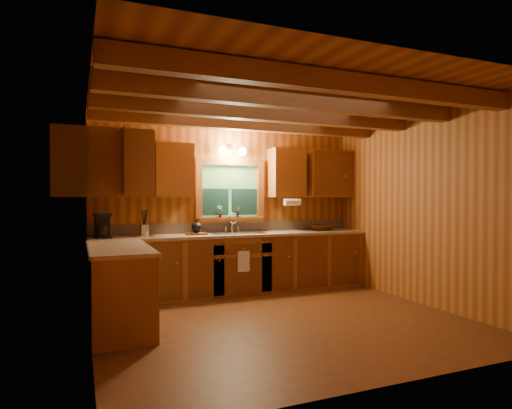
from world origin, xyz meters
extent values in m
plane|color=#5A3115|center=(0.00, 0.00, 0.00)|extent=(4.20, 4.20, 0.00)
plane|color=brown|center=(0.00, 0.00, 2.60)|extent=(4.20, 4.20, 0.00)
plane|color=brown|center=(0.00, 1.90, 1.30)|extent=(4.20, 0.00, 4.20)
plane|color=brown|center=(0.00, -1.90, 1.30)|extent=(4.20, 0.00, 4.20)
plane|color=brown|center=(-2.10, 0.00, 1.30)|extent=(0.00, 3.80, 3.80)
plane|color=brown|center=(2.10, 0.00, 1.30)|extent=(0.00, 3.80, 3.80)
cube|color=brown|center=(0.00, -1.20, 2.49)|extent=(4.20, 0.14, 0.18)
cube|color=brown|center=(0.00, -0.40, 2.49)|extent=(4.20, 0.14, 0.18)
cube|color=brown|center=(0.00, 0.40, 2.49)|extent=(4.20, 0.14, 0.18)
cube|color=brown|center=(0.00, 1.20, 2.49)|extent=(4.20, 0.14, 0.18)
cube|color=brown|center=(0.00, 1.59, 0.43)|extent=(4.20, 0.62, 0.86)
cube|color=brown|center=(-1.79, 0.48, 0.43)|extent=(0.62, 1.60, 0.86)
cube|color=tan|center=(0.00, 1.59, 0.88)|extent=(4.20, 0.66, 0.04)
cube|color=tan|center=(-1.78, 0.48, 0.88)|extent=(0.64, 1.60, 0.04)
cube|color=tan|center=(0.00, 1.89, 0.98)|extent=(4.20, 0.02, 0.16)
cube|color=white|center=(-1.47, 0.68, 0.43)|extent=(0.02, 0.60, 0.80)
cube|color=brown|center=(-1.70, 1.73, 1.84)|extent=(0.78, 0.34, 0.78)
cube|color=brown|center=(-0.92, 1.73, 1.84)|extent=(0.55, 0.34, 0.78)
cube|color=brown|center=(0.92, 1.73, 1.84)|extent=(0.55, 0.34, 0.78)
cube|color=brown|center=(1.70, 1.73, 1.84)|extent=(0.78, 0.34, 0.78)
cube|color=brown|center=(-1.93, 0.68, 1.84)|extent=(0.34, 1.10, 0.78)
cube|color=brown|center=(0.00, 1.86, 2.00)|extent=(1.12, 0.08, 0.10)
cube|color=brown|center=(0.00, 1.86, 1.10)|extent=(1.12, 0.08, 0.10)
cube|color=brown|center=(-0.51, 1.86, 1.55)|extent=(0.10, 0.08, 0.80)
cube|color=brown|center=(0.51, 1.86, 1.55)|extent=(0.10, 0.08, 0.80)
cube|color=#488136|center=(0.00, 1.90, 1.55)|extent=(0.92, 0.01, 0.80)
cube|color=#102F2F|center=(-0.24, 1.87, 1.37)|extent=(0.42, 0.02, 0.42)
cube|color=#102F2F|center=(0.24, 1.87, 1.37)|extent=(0.42, 0.02, 0.42)
cylinder|color=black|center=(0.00, 1.87, 1.57)|extent=(0.92, 0.01, 0.01)
cube|color=brown|center=(0.00, 1.82, 1.12)|extent=(1.06, 0.14, 0.04)
cylinder|color=black|center=(0.00, 1.86, 2.23)|extent=(0.08, 0.03, 0.08)
cylinder|color=black|center=(-0.10, 1.80, 2.23)|extent=(0.09, 0.17, 0.08)
cylinder|color=black|center=(0.10, 1.80, 2.23)|extent=(0.09, 0.17, 0.08)
sphere|color=#FFE0A5|center=(-0.16, 1.74, 2.16)|extent=(0.13, 0.13, 0.13)
sphere|color=#FFE0A5|center=(0.16, 1.74, 2.16)|extent=(0.13, 0.13, 0.13)
cylinder|color=white|center=(0.92, 1.53, 1.37)|extent=(0.27, 0.11, 0.11)
cube|color=white|center=(0.00, 1.26, 0.52)|extent=(0.18, 0.01, 0.30)
cube|color=silver|center=(0.00, 1.60, 0.91)|extent=(0.82, 0.48, 0.02)
cube|color=#262628|center=(-0.19, 1.60, 0.84)|extent=(0.34, 0.40, 0.14)
cube|color=#262628|center=(0.19, 1.60, 0.84)|extent=(0.34, 0.40, 0.14)
cylinder|color=silver|center=(0.00, 1.78, 1.01)|extent=(0.04, 0.04, 0.22)
torus|color=silver|center=(0.00, 1.72, 1.12)|extent=(0.16, 0.02, 0.16)
cube|color=black|center=(-1.91, 1.55, 0.92)|extent=(0.19, 0.23, 0.03)
cube|color=black|center=(-1.91, 1.62, 1.08)|extent=(0.19, 0.08, 0.31)
cube|color=black|center=(-1.91, 1.53, 1.21)|extent=(0.19, 0.21, 0.04)
cylinder|color=black|center=(-1.91, 1.52, 1.00)|extent=(0.11, 0.11, 0.14)
cylinder|color=silver|center=(-1.36, 1.63, 0.98)|extent=(0.13, 0.13, 0.17)
cylinder|color=black|center=(-1.37, 1.62, 1.15)|extent=(0.03, 0.04, 0.24)
cylinder|color=black|center=(-1.36, 1.63, 1.15)|extent=(0.01, 0.01, 0.24)
cylinder|color=black|center=(-1.34, 1.64, 1.15)|extent=(0.03, 0.04, 0.24)
cylinder|color=black|center=(-1.32, 1.65, 1.15)|extent=(0.05, 0.06, 0.24)
cube|color=#5F3214|center=(-0.61, 1.61, 0.91)|extent=(0.30, 0.22, 0.03)
sphere|color=black|center=(-0.61, 1.61, 1.00)|extent=(0.15, 0.15, 0.15)
cylinder|color=black|center=(-0.61, 1.61, 1.10)|extent=(0.02, 0.02, 0.04)
imported|color=#48230C|center=(1.52, 1.61, 0.95)|extent=(0.47, 0.47, 0.09)
imported|color=#5F3214|center=(-0.19, 1.80, 1.23)|extent=(0.10, 0.07, 0.19)
imported|color=#5F3214|center=(0.10, 1.81, 1.22)|extent=(0.10, 0.09, 0.16)
camera|label=1|loc=(-2.21, -4.56, 1.45)|focal=30.35mm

